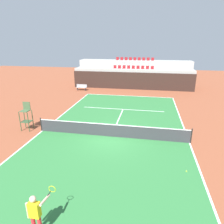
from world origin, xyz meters
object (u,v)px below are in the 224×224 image
object	(u,v)px
tennis_ball_0	(186,171)
player	(36,213)
umpire_chair	(26,115)
player_bench	(82,87)
tennis_net	(111,130)

from	to	relation	value
tennis_ball_0	player	bearing A→B (deg)	-140.13
player	umpire_chair	bearing A→B (deg)	114.13
player_bench	tennis_ball_0	xyz separation A→B (m)	(11.68, -17.30, -0.46)
player	umpire_chair	world-z (taller)	umpire_chair
player	umpire_chair	xyz separation A→B (m)	(-5.64, 8.31, 0.20)
player_bench	tennis_ball_0	size ratio (longest dim) A/B	22.73
player_bench	tennis_ball_0	distance (m)	20.88
umpire_chair	tennis_ball_0	size ratio (longest dim) A/B	33.33
player	player_bench	distance (m)	22.90
player_bench	player	bearing A→B (deg)	-75.08
player	tennis_ball_0	size ratio (longest dim) A/B	25.91
umpire_chair	player_bench	xyz separation A→B (m)	(-0.26, 13.82, -0.68)
player	tennis_ball_0	bearing A→B (deg)	29.83
tennis_net	player_bench	bearing A→B (deg)	116.63
tennis_net	tennis_ball_0	xyz separation A→B (m)	(4.72, -3.42, -0.47)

